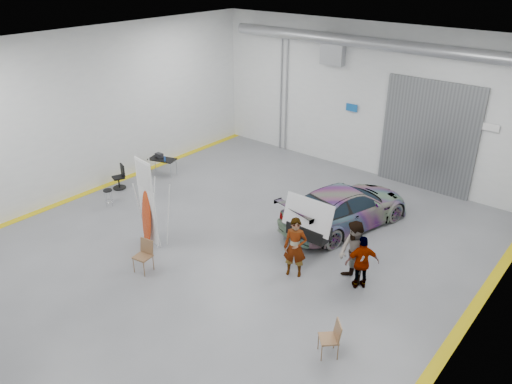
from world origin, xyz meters
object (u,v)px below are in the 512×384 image
Objects in this scene: folding_chair_far at (328,345)px; shop_stool at (109,198)px; work_table at (161,158)px; sedan_car at (346,207)px; folding_chair_near at (144,262)px; person_b at (354,254)px; surfboard_display at (147,210)px; person_c at (362,262)px; person_a at (295,247)px; office_chair at (120,178)px.

shop_stool is (-10.06, 1.28, 0.04)m from folding_chair_far.
folding_chair_far and work_table have the same top height.
shop_stool is at bearing 43.89° from sedan_car.
folding_chair_near is at bearing -23.40° from shop_stool.
person_b is 2.98m from folding_chair_far.
sedan_car is at bearing 57.58° from surfboard_display.
folding_chair_far is (0.69, -2.74, -0.51)m from person_c.
surfboard_display is 3.15× the size of folding_chair_near.
person_a reaches higher than person_c.
folding_chair_near is at bearing -10.85° from office_chair.
office_chair is (-4.16, 1.96, -0.81)m from surfboard_display.
person_a is (0.35, -3.38, 0.20)m from sedan_car.
folding_chair_far is at bearing 131.02° from sedan_car.
surfboard_display is 5.55m from work_table.
surfboard_display is 6.94m from folding_chair_far.
office_chair is (-0.24, -1.93, -0.28)m from work_table.
sedan_car is at bearing 29.83° from shop_stool.
surfboard_display is (-4.08, -4.94, 0.52)m from sedan_car.
person_b is at bearing 27.78° from surfboard_display.
folding_chair_near reaches higher than work_table.
folding_chair_near is 5.97m from office_chair.
sedan_car reaches higher than folding_chair_near.
person_a is 0.94× the size of person_b.
shop_stool is 1.54m from office_chair.
person_c is at bearing -4.46° from person_a.
person_b is (1.82, -2.72, 0.25)m from sedan_car.
person_c is at bearing -9.41° from work_table.
person_a is at bearing 109.94° from sedan_car.
person_b is 2.11× the size of folding_chair_far.
office_chair is at bearing -148.76° from person_b.
sedan_car is 6.14m from folding_chair_far.
person_a reaches higher than folding_chair_far.
surfboard_display is at bearing -5.73° from office_chair.
shop_stool is (-9.10, -1.46, -0.63)m from person_b.
person_b reaches higher than person_a.
sedan_car is 6.42m from surfboard_display.
folding_chair_far is at bearing -40.97° from person_b.
person_b is at bearing 21.01° from office_chair.
sedan_car reaches higher than folding_chair_far.
shop_stool is (-9.37, -1.46, -0.47)m from person_c.
shop_stool is at bearing -77.15° from work_table.
person_c reaches higher than folding_chair_far.
office_chair is (-5.15, 3.02, 0.12)m from folding_chair_near.
surfboard_display reaches higher than work_table.
sedan_car is at bearing 70.49° from person_a.
person_b reaches higher than person_c.
person_a is at bearing -174.83° from folding_chair_far.
folding_chair_near is 1.06× the size of folding_chair_far.
office_chair reaches higher than work_table.
folding_chair_far is 10.14m from shop_stool.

